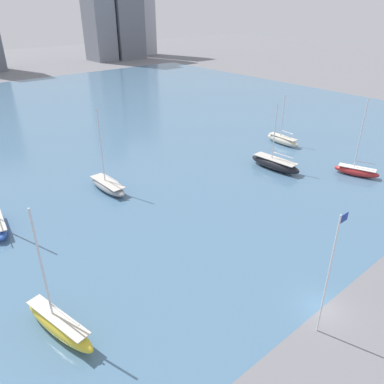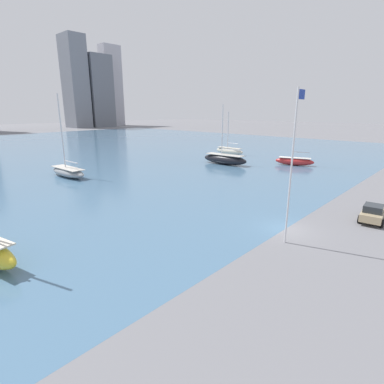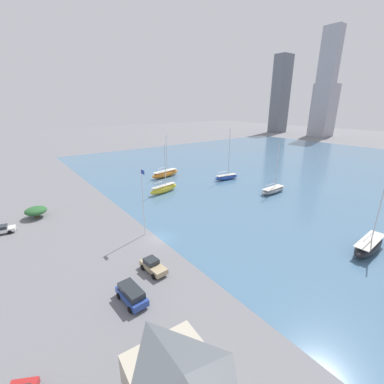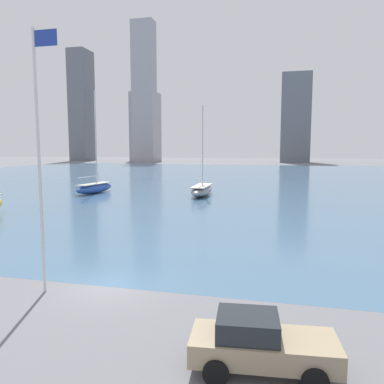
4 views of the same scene
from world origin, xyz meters
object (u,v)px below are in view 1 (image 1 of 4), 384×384
at_px(sailboat_cream, 283,140).
at_px(sailboat_gray, 108,185).
at_px(flag_pole, 329,273).
at_px(sailboat_red, 357,171).
at_px(sailboat_yellow, 59,325).
at_px(sailboat_black, 275,164).

distance_m(sailboat_cream, sailboat_gray, 38.44).
distance_m(flag_pole, sailboat_gray, 37.73).
bearing_deg(flag_pole, sailboat_gray, 90.71).
xyz_separation_m(sailboat_red, sailboat_gray, (-34.94, 22.37, -0.06)).
xyz_separation_m(sailboat_cream, sailboat_red, (-3.24, -17.95, -0.02)).
relative_size(flag_pole, sailboat_red, 0.92).
height_order(sailboat_yellow, sailboat_gray, sailboat_gray).
bearing_deg(flag_pole, sailboat_red, 23.40).
bearing_deg(sailboat_red, sailboat_black, 109.41).
height_order(sailboat_red, sailboat_black, sailboat_red).
distance_m(flag_pole, sailboat_cream, 50.35).
bearing_deg(sailboat_gray, sailboat_cream, -8.28).
distance_m(flag_pole, sailboat_red, 37.99).
bearing_deg(sailboat_gray, sailboat_black, -25.50).
height_order(sailboat_yellow, sailboat_cream, sailboat_yellow).
relative_size(flag_pole, sailboat_cream, 1.20).
bearing_deg(sailboat_cream, sailboat_black, -145.02).
relative_size(flag_pole, sailboat_black, 1.05).
bearing_deg(sailboat_red, flag_pole, -175.53).
height_order(sailboat_gray, sailboat_black, sailboat_gray).
distance_m(sailboat_yellow, sailboat_red, 52.29).
bearing_deg(sailboat_black, sailboat_red, -54.70).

